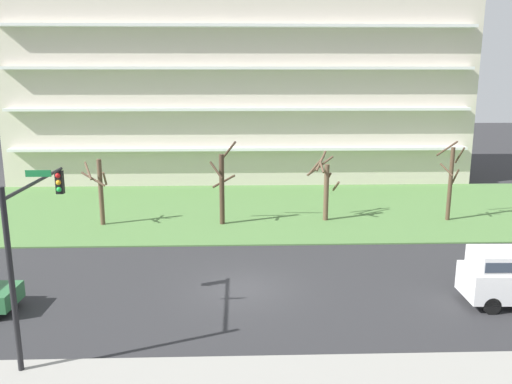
{
  "coord_description": "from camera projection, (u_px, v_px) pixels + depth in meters",
  "views": [
    {
      "loc": [
        -0.12,
        -22.0,
        9.48
      ],
      "look_at": [
        0.8,
        6.0,
        3.12
      ],
      "focal_mm": 36.63,
      "sensor_mm": 36.0,
      "label": 1
    }
  ],
  "objects": [
    {
      "name": "ground",
      "position": [
        243.0,
        289.0,
        23.54
      ],
      "size": [
        160.0,
        160.0,
        0.0
      ],
      "primitive_type": "plane",
      "color": "#2D2D30"
    },
    {
      "name": "grass_lawn_strip",
      "position": [
        241.0,
        209.0,
        37.18
      ],
      "size": [
        80.0,
        16.0,
        0.08
      ],
      "primitive_type": "cube",
      "color": "#547F42",
      "rests_on": "ground"
    },
    {
      "name": "apartment_building",
      "position": [
        240.0,
        87.0,
        48.16
      ],
      "size": [
        39.97,
        11.23,
        16.55
      ],
      "color": "beige",
      "rests_on": "ground"
    },
    {
      "name": "tree_far_left",
      "position": [
        100.0,
        190.0,
        32.77
      ],
      "size": [
        1.57,
        1.38,
        4.29
      ],
      "color": "brown",
      "rests_on": "ground"
    },
    {
      "name": "tree_left",
      "position": [
        222.0,
        186.0,
        33.0
      ],
      "size": [
        1.75,
        1.75,
        5.38
      ],
      "color": "#423023",
      "rests_on": "ground"
    },
    {
      "name": "tree_center",
      "position": [
        325.0,
        186.0,
        33.99
      ],
      "size": [
        2.02,
        1.9,
        4.59
      ],
      "color": "brown",
      "rests_on": "ground"
    },
    {
      "name": "tree_right",
      "position": [
        451.0,
        180.0,
        33.85
      ],
      "size": [
        1.47,
        1.61,
        5.2
      ],
      "color": "#4C3828",
      "rests_on": "ground"
    },
    {
      "name": "traffic_signal_mast",
      "position": [
        31.0,
        231.0,
        17.72
      ],
      "size": [
        0.9,
        5.38,
        6.2
      ],
      "color": "black",
      "rests_on": "ground"
    }
  ]
}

